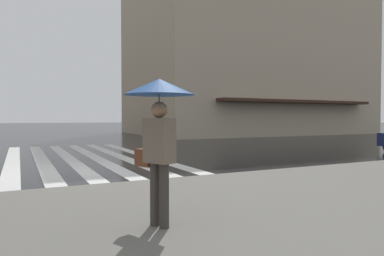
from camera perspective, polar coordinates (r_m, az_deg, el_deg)
ground_plane at (r=11.11m, az=-17.54°, el=-6.76°), size 220.00×220.00×0.00m
zebra_crossing at (r=15.00m, az=-21.39°, el=-4.60°), size 13.00×7.50×0.01m
haussmann_block_corner at (r=38.63m, az=8.78°, el=15.20°), size 15.97×22.74×21.77m
pedestrian_far_down_pavement at (r=4.70m, az=-5.44°, el=2.77°), size 0.95×0.95×1.98m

